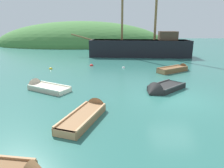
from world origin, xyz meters
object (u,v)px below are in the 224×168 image
buoy_white (124,68)px  buoy_yellow (51,69)px  sailing_ship (140,50)px  rowboat_outer_left (161,90)px  rowboat_far (176,70)px  rowboat_outer_right (88,114)px  buoy_red (91,66)px  rowboat_near_dock (42,88)px

buoy_white → buoy_yellow: (-6.86, -0.45, 0.00)m
sailing_ship → buoy_yellow: 12.85m
sailing_ship → rowboat_outer_left: bearing=91.9°
buoy_white → sailing_ship: bearing=71.4°
rowboat_outer_left → rowboat_far: 6.52m
rowboat_outer_left → rowboat_outer_right: rowboat_outer_left is taller
rowboat_far → buoy_white: 4.85m
sailing_ship → rowboat_far: sailing_ship is taller
buoy_yellow → buoy_red: buoy_red is taller
rowboat_near_dock → rowboat_outer_right: bearing=159.7°
sailing_ship → rowboat_outer_right: sailing_ship is taller
rowboat_near_dock → buoy_red: 8.36m
rowboat_outer_right → buoy_yellow: size_ratio=11.37×
sailing_ship → rowboat_outer_right: size_ratio=4.19×
rowboat_near_dock → buoy_yellow: 6.49m
buoy_white → buoy_red: size_ratio=0.80×
sailing_ship → buoy_red: 9.12m
buoy_white → rowboat_outer_left: bearing=-75.8°
sailing_ship → buoy_white: sailing_ship is taller
rowboat_outer_left → rowboat_near_dock: 7.51m
rowboat_far → rowboat_outer_right: bearing=-160.1°
buoy_yellow → sailing_ship: bearing=41.6°
rowboat_far → sailing_ship: bearing=67.1°
rowboat_far → buoy_yellow: size_ratio=11.02×
rowboat_outer_left → buoy_white: bearing=-118.4°
rowboat_outer_right → buoy_white: bearing=7.6°
sailing_ship → rowboat_outer_left: (-0.85, -15.43, -0.78)m
buoy_white → buoy_yellow: size_ratio=0.93×
rowboat_outer_left → buoy_red: rowboat_outer_left is taller
rowboat_far → buoy_red: size_ratio=9.54×
buoy_red → rowboat_far: bearing=-18.6°
rowboat_outer_right → rowboat_far: rowboat_far is taller
sailing_ship → buoy_yellow: (-9.58, -8.52, -0.87)m
rowboat_outer_right → rowboat_near_dock: (-3.36, 4.14, -0.02)m
rowboat_outer_right → rowboat_near_dock: bearing=58.4°
sailing_ship → rowboat_far: size_ratio=4.32×
rowboat_near_dock → buoy_red: size_ratio=9.04×
sailing_ship → buoy_red: bearing=54.5°
rowboat_outer_left → buoy_red: size_ratio=8.20×
sailing_ship → rowboat_near_dock: (-8.34, -14.89, -0.80)m
sailing_ship → buoy_yellow: size_ratio=47.66×
rowboat_outer_right → buoy_white: rowboat_outer_right is taller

